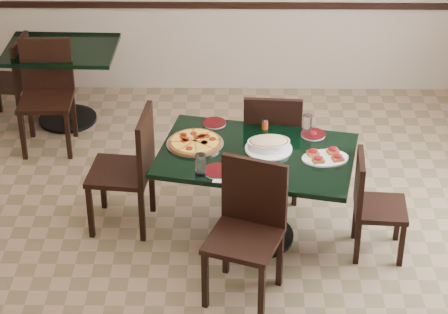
{
  "coord_description": "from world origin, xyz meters",
  "views": [
    {
      "loc": [
        0.06,
        -5.23,
        4.0
      ],
      "look_at": [
        -0.01,
        0.0,
        0.84
      ],
      "focal_mm": 70.0,
      "sensor_mm": 36.0,
      "label": 1
    }
  ],
  "objects_px": {
    "bread_basket": "(253,170)",
    "back_chair_near": "(47,88)",
    "pepperoni_pizza": "(195,142)",
    "lasagna_casserole": "(269,144)",
    "chair_far": "(272,140)",
    "chair_right": "(371,201)",
    "chair_left": "(131,164)",
    "back_table": "(63,70)",
    "bruschetta_platter": "(325,156)",
    "back_chair_left": "(13,76)",
    "chair_near": "(248,222)",
    "main_table": "(256,174)"
  },
  "relations": [
    {
      "from": "bread_basket",
      "to": "chair_near",
      "type": "bearing_deg",
      "value": -103.46
    },
    {
      "from": "back_table",
      "to": "bruschetta_platter",
      "type": "bearing_deg",
      "value": -39.05
    },
    {
      "from": "back_chair_left",
      "to": "pepperoni_pizza",
      "type": "relative_size",
      "value": 2.01
    },
    {
      "from": "back_table",
      "to": "back_chair_left",
      "type": "height_order",
      "value": "back_chair_left"
    },
    {
      "from": "back_table",
      "to": "lasagna_casserole",
      "type": "bearing_deg",
      "value": -42.65
    },
    {
      "from": "chair_near",
      "to": "bread_basket",
      "type": "distance_m",
      "value": 0.38
    },
    {
      "from": "chair_left",
      "to": "pepperoni_pizza",
      "type": "height_order",
      "value": "chair_left"
    },
    {
      "from": "chair_left",
      "to": "back_chair_left",
      "type": "relative_size",
      "value": 1.15
    },
    {
      "from": "chair_near",
      "to": "bruschetta_platter",
      "type": "distance_m",
      "value": 0.79
    },
    {
      "from": "back_table",
      "to": "pepperoni_pizza",
      "type": "relative_size",
      "value": 2.41
    },
    {
      "from": "pepperoni_pizza",
      "to": "bread_basket",
      "type": "bearing_deg",
      "value": -44.75
    },
    {
      "from": "chair_near",
      "to": "back_chair_near",
      "type": "xyz_separation_m",
      "value": [
        -1.76,
        2.03,
        -0.01
      ]
    },
    {
      "from": "main_table",
      "to": "pepperoni_pizza",
      "type": "xyz_separation_m",
      "value": [
        -0.45,
        0.12,
        0.2
      ]
    },
    {
      "from": "back_table",
      "to": "chair_far",
      "type": "xyz_separation_m",
      "value": [
        1.89,
        -1.29,
        0.02
      ]
    },
    {
      "from": "back_chair_left",
      "to": "bruschetta_platter",
      "type": "height_order",
      "value": "back_chair_left"
    },
    {
      "from": "chair_right",
      "to": "pepperoni_pizza",
      "type": "distance_m",
      "value": 1.36
    },
    {
      "from": "chair_near",
      "to": "chair_left",
      "type": "bearing_deg",
      "value": 158.9
    },
    {
      "from": "back_chair_near",
      "to": "bruschetta_platter",
      "type": "relative_size",
      "value": 2.61
    },
    {
      "from": "bread_basket",
      "to": "back_table",
      "type": "bearing_deg",
      "value": 121.87
    },
    {
      "from": "back_chair_near",
      "to": "pepperoni_pizza",
      "type": "relative_size",
      "value": 2.3
    },
    {
      "from": "chair_left",
      "to": "back_chair_near",
      "type": "height_order",
      "value": "chair_left"
    },
    {
      "from": "lasagna_casserole",
      "to": "bruschetta_platter",
      "type": "bearing_deg",
      "value": -24.43
    },
    {
      "from": "chair_left",
      "to": "lasagna_casserole",
      "type": "height_order",
      "value": "chair_left"
    },
    {
      "from": "chair_far",
      "to": "chair_near",
      "type": "xyz_separation_m",
      "value": [
        -0.2,
        -1.16,
        0.02
      ]
    },
    {
      "from": "back_chair_near",
      "to": "lasagna_casserole",
      "type": "distance_m",
      "value": 2.37
    },
    {
      "from": "chair_near",
      "to": "chair_far",
      "type": "bearing_deg",
      "value": 99.86
    },
    {
      "from": "back_chair_near",
      "to": "lasagna_casserole",
      "type": "bearing_deg",
      "value": -37.61
    },
    {
      "from": "back_chair_near",
      "to": "pepperoni_pizza",
      "type": "distance_m",
      "value": 1.91
    },
    {
      "from": "chair_left",
      "to": "back_chair_left",
      "type": "bearing_deg",
      "value": -136.36
    },
    {
      "from": "chair_far",
      "to": "back_chair_near",
      "type": "bearing_deg",
      "value": -20.28
    },
    {
      "from": "chair_right",
      "to": "pepperoni_pizza",
      "type": "xyz_separation_m",
      "value": [
        -1.29,
        0.28,
        0.32
      ]
    },
    {
      "from": "pepperoni_pizza",
      "to": "back_table",
      "type": "bearing_deg",
      "value": 126.98
    },
    {
      "from": "chair_near",
      "to": "back_chair_left",
      "type": "bearing_deg",
      "value": 151.46
    },
    {
      "from": "back_table",
      "to": "bread_basket",
      "type": "height_order",
      "value": "bread_basket"
    },
    {
      "from": "back_table",
      "to": "back_chair_near",
      "type": "distance_m",
      "value": 0.42
    },
    {
      "from": "main_table",
      "to": "chair_left",
      "type": "relative_size",
      "value": 1.58
    },
    {
      "from": "chair_near",
      "to": "chair_left",
      "type": "xyz_separation_m",
      "value": [
        -0.88,
        0.76,
        -0.01
      ]
    },
    {
      "from": "back_table",
      "to": "chair_right",
      "type": "height_order",
      "value": "chair_right"
    },
    {
      "from": "chair_right",
      "to": "bread_basket",
      "type": "bearing_deg",
      "value": 103.22
    },
    {
      "from": "chair_left",
      "to": "bruschetta_platter",
      "type": "height_order",
      "value": "chair_left"
    },
    {
      "from": "back_table",
      "to": "back_chair_left",
      "type": "distance_m",
      "value": 0.46
    },
    {
      "from": "bread_basket",
      "to": "back_chair_near",
      "type": "bearing_deg",
      "value": 129.1
    },
    {
      "from": "pepperoni_pizza",
      "to": "lasagna_casserole",
      "type": "distance_m",
      "value": 0.55
    },
    {
      "from": "back_chair_near",
      "to": "chair_right",
      "type": "bearing_deg",
      "value": -32.8
    },
    {
      "from": "back_table",
      "to": "lasagna_casserole",
      "type": "xyz_separation_m",
      "value": [
        1.84,
        -1.79,
        0.27
      ]
    },
    {
      "from": "back_table",
      "to": "pepperoni_pizza",
      "type": "height_order",
      "value": "pepperoni_pizza"
    },
    {
      "from": "pepperoni_pizza",
      "to": "bruschetta_platter",
      "type": "distance_m",
      "value": 0.96
    },
    {
      "from": "lasagna_casserole",
      "to": "back_chair_near",
      "type": "bearing_deg",
      "value": 137.95
    },
    {
      "from": "chair_near",
      "to": "chair_right",
      "type": "bearing_deg",
      "value": 45.84
    },
    {
      "from": "chair_right",
      "to": "chair_left",
      "type": "height_order",
      "value": "chair_left"
    }
  ]
}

